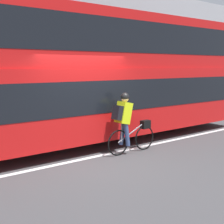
{
  "coord_description": "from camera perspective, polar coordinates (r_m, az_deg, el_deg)",
  "views": [
    {
      "loc": [
        -4.05,
        -6.05,
        2.24
      ],
      "look_at": [
        1.08,
        0.63,
        1.0
      ],
      "focal_mm": 50.0,
      "sensor_mm": 36.0,
      "label": 1
    }
  ],
  "objects": [
    {
      "name": "ground_plane",
      "position": [
        7.62,
        -3.61,
        -8.74
      ],
      "size": [
        80.0,
        80.0,
        0.0
      ],
      "primitive_type": "plane",
      "color": "#424244"
    },
    {
      "name": "road_center_line",
      "position": [
        7.77,
        -4.37,
        -8.38
      ],
      "size": [
        50.0,
        0.14,
        0.01
      ],
      "primitive_type": "cube",
      "color": "silver",
      "rests_on": "ground_plane"
    },
    {
      "name": "sidewalk_curb",
      "position": [
        12.74,
        -18.41,
        -1.94
      ],
      "size": [
        60.0,
        2.01,
        0.11
      ],
      "color": "gray",
      "rests_on": "ground_plane"
    },
    {
      "name": "bus",
      "position": [
        9.01,
        -4.38,
        7.27
      ],
      "size": [
        11.18,
        2.46,
        3.72
      ],
      "color": "black",
      "rests_on": "ground_plane"
    },
    {
      "name": "cyclist_on_bike",
      "position": [
        7.95,
        2.75,
        -1.64
      ],
      "size": [
        1.56,
        0.32,
        1.59
      ],
      "color": "black",
      "rests_on": "ground_plane"
    },
    {
      "name": "trash_bin",
      "position": [
        14.07,
        -5.0,
        1.28
      ],
      "size": [
        0.54,
        0.54,
        0.8
      ],
      "color": "#515156",
      "rests_on": "sidewalk_curb"
    }
  ]
}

